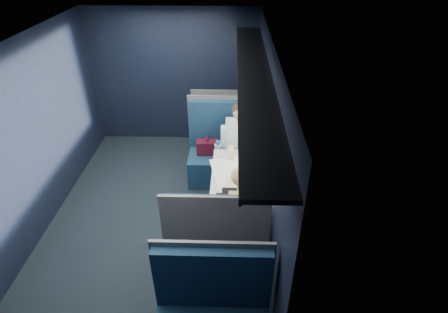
{
  "coord_description": "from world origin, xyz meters",
  "views": [
    {
      "loc": [
        1.0,
        -3.56,
        3.27
      ],
      "look_at": [
        0.9,
        0.0,
        0.95
      ],
      "focal_mm": 28.0,
      "sensor_mm": 36.0,
      "label": 1
    }
  ],
  "objects_px": {
    "laptop": "(259,165)",
    "cup": "(254,149)",
    "man": "(239,144)",
    "woman": "(241,210)",
    "table": "(234,176)",
    "seat_bay_far": "(217,241)",
    "seat_bay_near": "(222,154)",
    "bottle_small": "(249,149)",
    "seat_row_front": "(224,126)"
  },
  "relations": [
    {
      "from": "man",
      "to": "seat_bay_far",
      "type": "bearing_deg",
      "value": -99.03
    },
    {
      "from": "man",
      "to": "cup",
      "type": "distance_m",
      "value": 0.33
    },
    {
      "from": "man",
      "to": "woman",
      "type": "height_order",
      "value": "same"
    },
    {
      "from": "laptop",
      "to": "seat_row_front",
      "type": "bearing_deg",
      "value": 105.38
    },
    {
      "from": "man",
      "to": "laptop",
      "type": "distance_m",
      "value": 0.72
    },
    {
      "from": "seat_bay_near",
      "to": "bottle_small",
      "type": "height_order",
      "value": "seat_bay_near"
    },
    {
      "from": "table",
      "to": "seat_bay_far",
      "type": "relative_size",
      "value": 0.79
    },
    {
      "from": "seat_bay_far",
      "to": "man",
      "type": "height_order",
      "value": "man"
    },
    {
      "from": "seat_bay_near",
      "to": "seat_row_front",
      "type": "bearing_deg",
      "value": 89.52
    },
    {
      "from": "table",
      "to": "seat_bay_far",
      "type": "bearing_deg",
      "value": -101.78
    },
    {
      "from": "seat_bay_near",
      "to": "man",
      "type": "height_order",
      "value": "man"
    },
    {
      "from": "seat_bay_far",
      "to": "laptop",
      "type": "distance_m",
      "value": 1.1
    },
    {
      "from": "man",
      "to": "cup",
      "type": "height_order",
      "value": "man"
    },
    {
      "from": "seat_bay_near",
      "to": "bottle_small",
      "type": "relative_size",
      "value": 5.67
    },
    {
      "from": "woman",
      "to": "bottle_small",
      "type": "relative_size",
      "value": 5.95
    },
    {
      "from": "seat_row_front",
      "to": "man",
      "type": "distance_m",
      "value": 1.17
    },
    {
      "from": "laptop",
      "to": "bottle_small",
      "type": "bearing_deg",
      "value": 108.62
    },
    {
      "from": "laptop",
      "to": "table",
      "type": "bearing_deg",
      "value": -175.48
    },
    {
      "from": "seat_bay_far",
      "to": "woman",
      "type": "height_order",
      "value": "woman"
    },
    {
      "from": "seat_row_front",
      "to": "table",
      "type": "bearing_deg",
      "value": -84.2
    },
    {
      "from": "seat_row_front",
      "to": "cup",
      "type": "bearing_deg",
      "value": -72.18
    },
    {
      "from": "table",
      "to": "bottle_small",
      "type": "height_order",
      "value": "bottle_small"
    },
    {
      "from": "seat_bay_near",
      "to": "laptop",
      "type": "xyz_separation_m",
      "value": [
        0.5,
        -0.85,
        0.39
      ]
    },
    {
      "from": "seat_bay_near",
      "to": "table",
      "type": "bearing_deg",
      "value": -77.7
    },
    {
      "from": "man",
      "to": "bottle_small",
      "type": "relative_size",
      "value": 5.95
    },
    {
      "from": "bottle_small",
      "to": "seat_bay_far",
      "type": "bearing_deg",
      "value": -106.48
    },
    {
      "from": "table",
      "to": "cup",
      "type": "relative_size",
      "value": 10.19
    },
    {
      "from": "man",
      "to": "woman",
      "type": "distance_m",
      "value": 1.41
    },
    {
      "from": "laptop",
      "to": "bottle_small",
      "type": "distance_m",
      "value": 0.37
    },
    {
      "from": "cup",
      "to": "woman",
      "type": "bearing_deg",
      "value": -99.2
    },
    {
      "from": "cup",
      "to": "table",
      "type": "bearing_deg",
      "value": -119.94
    },
    {
      "from": "laptop",
      "to": "seat_bay_far",
      "type": "bearing_deg",
      "value": -118.47
    },
    {
      "from": "woman",
      "to": "cup",
      "type": "xyz_separation_m",
      "value": [
        0.19,
        1.15,
        0.06
      ]
    },
    {
      "from": "table",
      "to": "seat_bay_near",
      "type": "distance_m",
      "value": 0.92
    },
    {
      "from": "table",
      "to": "seat_bay_near",
      "type": "bearing_deg",
      "value": 102.3
    },
    {
      "from": "laptop",
      "to": "man",
      "type": "bearing_deg",
      "value": 109.4
    },
    {
      "from": "bottle_small",
      "to": "seat_bay_near",
      "type": "bearing_deg",
      "value": 127.16
    },
    {
      "from": "laptop",
      "to": "cup",
      "type": "relative_size",
      "value": 3.8
    },
    {
      "from": "bottle_small",
      "to": "woman",
      "type": "bearing_deg",
      "value": -96.31
    },
    {
      "from": "seat_bay_far",
      "to": "cup",
      "type": "height_order",
      "value": "seat_bay_far"
    },
    {
      "from": "woman",
      "to": "cup",
      "type": "distance_m",
      "value": 1.16
    },
    {
      "from": "laptop",
      "to": "cup",
      "type": "xyz_separation_m",
      "value": [
        -0.05,
        0.42,
        -0.02
      ]
    },
    {
      "from": "seat_bay_near",
      "to": "woman",
      "type": "xyz_separation_m",
      "value": [
        0.26,
        -1.58,
        0.31
      ]
    },
    {
      "from": "table",
      "to": "seat_bay_far",
      "type": "height_order",
      "value": "seat_bay_far"
    },
    {
      "from": "seat_row_front",
      "to": "cup",
      "type": "xyz_separation_m",
      "value": [
        0.44,
        -1.36,
        0.38
      ]
    },
    {
      "from": "table",
      "to": "seat_bay_near",
      "type": "xyz_separation_m",
      "value": [
        -0.19,
        0.87,
        -0.24
      ]
    },
    {
      "from": "woman",
      "to": "laptop",
      "type": "distance_m",
      "value": 0.77
    },
    {
      "from": "man",
      "to": "woman",
      "type": "xyz_separation_m",
      "value": [
        0.0,
        -1.41,
        0.01
      ]
    },
    {
      "from": "seat_bay_far",
      "to": "man",
      "type": "distance_m",
      "value": 1.62
    },
    {
      "from": "seat_row_front",
      "to": "bottle_small",
      "type": "distance_m",
      "value": 1.53
    }
  ]
}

